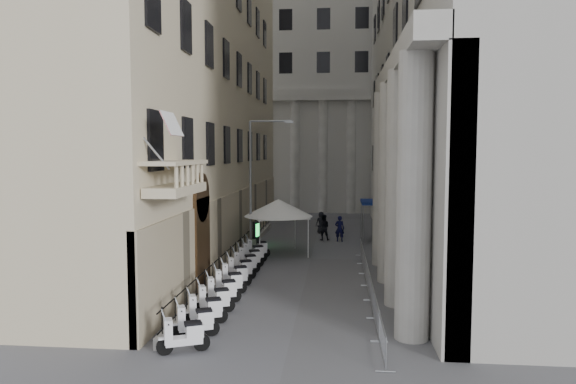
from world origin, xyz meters
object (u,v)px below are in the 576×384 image
at_px(scooter_0, 184,353).
at_px(pedestrian_a, 340,229).
at_px(info_kiosk, 256,232).
at_px(pedestrian_b, 323,227).
at_px(security_tent, 287,209).
at_px(street_lamp, 256,175).

relative_size(scooter_0, pedestrian_a, 0.79).
bearing_deg(info_kiosk, pedestrian_a, 30.35).
bearing_deg(scooter_0, pedestrian_b, -33.49).
height_order(security_tent, pedestrian_a, security_tent).
relative_size(scooter_0, pedestrian_b, 0.78).
height_order(scooter_0, pedestrian_a, pedestrian_a).
bearing_deg(pedestrian_a, security_tent, 66.23).
relative_size(security_tent, pedestrian_b, 2.27).
bearing_deg(scooter_0, security_tent, -29.85).
height_order(info_kiosk, pedestrian_a, pedestrian_a).
relative_size(security_tent, pedestrian_a, 2.31).
relative_size(pedestrian_a, pedestrian_b, 0.98).
relative_size(scooter_0, info_kiosk, 0.92).
distance_m(security_tent, street_lamp, 2.92).
bearing_deg(info_kiosk, pedestrian_b, 38.75).
xyz_separation_m(street_lamp, info_kiosk, (-0.67, 4.16, -4.30)).
distance_m(security_tent, pedestrian_a, 6.76).
distance_m(info_kiosk, pedestrian_b, 5.17).
bearing_deg(street_lamp, scooter_0, -89.77).
height_order(street_lamp, info_kiosk, street_lamp).
relative_size(info_kiosk, pedestrian_b, 0.85).
relative_size(scooter_0, security_tent, 0.34).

